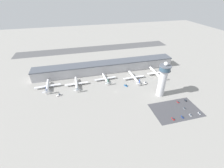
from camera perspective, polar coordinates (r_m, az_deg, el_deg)
ground_plane at (r=236.19m, az=1.42°, el=-3.02°), size 1000.00×1000.00×0.00m
terminal_building at (r=289.41m, az=-2.26°, el=6.50°), size 265.75×25.00×19.32m
runway_strip at (r=413.28m, az=-6.24°, el=13.21°), size 398.62×44.00×0.01m
control_tower at (r=226.43m, az=18.77°, el=1.78°), size 16.42×16.42×54.89m
parking_lot_surface at (r=221.45m, az=23.12°, el=-9.10°), size 64.00×40.00×0.01m
airplane_gate_alpha at (r=264.28m, az=-23.35°, el=-0.67°), size 40.86×37.02×13.76m
airplane_gate_bravo at (r=255.41m, az=-13.38°, el=0.15°), size 37.36×41.15×12.40m
airplane_gate_charlie at (r=263.68m, az=-2.55°, el=2.13°), size 38.52×35.16×11.37m
airplane_gate_delta at (r=268.97m, az=8.37°, el=2.56°), size 39.55×45.85×12.07m
airplane_gate_echo at (r=290.42m, az=16.28°, el=4.12°), size 31.68×45.50×14.08m
service_truck_catering at (r=241.38m, az=-19.50°, el=-4.01°), size 7.77×5.24×3.08m
service_truck_fuel at (r=262.21m, az=12.58°, el=0.43°), size 4.03×6.64×3.16m
service_truck_baggage at (r=250.23m, az=5.31°, el=-0.59°), size 5.12×6.13×2.81m
car_black_suv at (r=235.54m, az=23.83°, el=-6.30°), size 1.76×4.02×1.48m
car_blue_compact at (r=227.97m, az=25.85°, el=-8.35°), size 1.77×4.15×1.51m
car_grey_coupe at (r=220.95m, az=27.75°, el=-10.46°), size 1.94×4.17×1.38m
car_maroon_suv at (r=243.24m, az=26.24°, el=-5.65°), size 1.85×4.49×1.41m
car_yellow_taxi at (r=206.58m, az=22.24°, el=-12.19°), size 2.10×4.73×1.42m
car_silver_sedan at (r=213.69m, az=25.23°, el=-11.31°), size 2.09×4.49×1.38m
car_green_van at (r=229.28m, az=30.36°, el=-9.61°), size 1.98×4.27×1.43m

